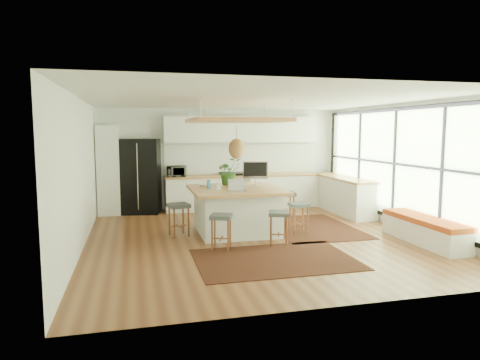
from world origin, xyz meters
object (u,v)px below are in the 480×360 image
object	(u,v)px
stool_near_left	(221,230)
stool_right_front	(299,216)
stool_right_back	(285,209)
microwave	(176,170)
stool_left_side	(179,218)
fridge	(141,177)
laptop	(237,185)
island_plant	(229,174)
stool_near_right	(279,226)
monitor	(255,173)
island	(236,210)

from	to	relation	value
stool_near_left	stool_right_front	xyz separation A→B (m)	(1.80, 0.82, 0.00)
stool_right_back	microwave	bearing A→B (deg)	134.45
stool_near_left	stool_right_back	world-z (taller)	stool_right_back
microwave	stool_left_side	bearing A→B (deg)	-92.79
fridge	laptop	world-z (taller)	fridge
stool_left_side	microwave	bearing A→B (deg)	85.28
fridge	island_plant	xyz separation A→B (m)	(1.86, -2.08, 0.23)
fridge	stool_near_right	size ratio (longest dim) A/B	3.06
stool_right_back	microwave	distance (m)	3.22
stool_near_left	island_plant	distance (m)	2.04
stool_near_right	laptop	world-z (taller)	laptop
stool_right_front	fridge	bearing A→B (deg)	135.75
fridge	stool_right_front	size ratio (longest dim) A/B	3.05
laptop	island_plant	distance (m)	1.01
stool_near_left	island_plant	bearing A→B (deg)	73.40
stool_near_right	microwave	size ratio (longest dim) A/B	1.26
stool_right_front	stool_near_left	bearing A→B (deg)	-155.46
stool_near_left	monitor	bearing A→B (deg)	56.40
monitor	stool_left_side	bearing A→B (deg)	-144.01
stool_left_side	island	bearing A→B (deg)	0.92
fridge	stool_near_left	xyz separation A→B (m)	(1.33, -3.87, -0.57)
fridge	stool_near_left	world-z (taller)	fridge
stool_right_front	island_plant	xyz separation A→B (m)	(-1.27, 0.97, 0.80)
laptop	stool_right_back	bearing A→B (deg)	36.73
stool_near_right	island_plant	distance (m)	2.00
fridge	island_plant	size ratio (longest dim) A/B	3.24
laptop	stool_near_left	bearing A→B (deg)	-117.67
monitor	island_plant	world-z (taller)	monitor
microwave	laptop	bearing A→B (deg)	-71.79
stool_near_right	monitor	size ratio (longest dim) A/B	1.10
stool_near_right	monitor	distance (m)	1.82
monitor	microwave	bearing A→B (deg)	144.83
stool_near_left	island_plant	size ratio (longest dim) A/B	1.07
laptop	island_plant	bearing A→B (deg)	91.10
laptop	monitor	bearing A→B (deg)	58.51
fridge	microwave	size ratio (longest dim) A/B	3.85
stool_near_right	microwave	bearing A→B (deg)	111.56
stool_right_back	monitor	distance (m)	1.08
monitor	fridge	bearing A→B (deg)	158.02
stool_near_left	laptop	world-z (taller)	laptop
monitor	island	bearing A→B (deg)	-119.06
monitor	island_plant	distance (m)	0.59
island	stool_left_side	size ratio (longest dim) A/B	2.81
stool_left_side	stool_near_left	bearing A→B (deg)	-61.61
stool_right_front	stool_left_side	distance (m)	2.46
stool_right_front	laptop	size ratio (longest dim) A/B	1.78
monitor	microwave	xyz separation A→B (m)	(-1.52, 2.20, -0.10)
island	laptop	distance (m)	0.71
microwave	island_plant	distance (m)	2.28
laptop	stool_right_front	bearing A→B (deg)	5.26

